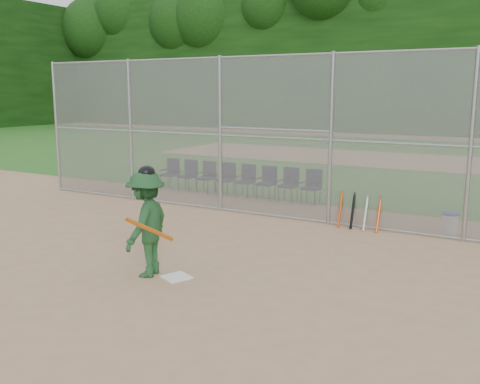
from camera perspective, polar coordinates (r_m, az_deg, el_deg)
The scene contains 17 objects.
ground at distance 9.12m, azimuth -7.85°, elevation -9.38°, with size 100.00×100.00×0.00m, color tan.
grass_strip at distance 25.52m, azimuth 17.40°, elevation 3.22°, with size 100.00×100.00×0.00m, color #2B681F.
dirt_patch_far at distance 25.52m, azimuth 17.40°, elevation 3.23°, with size 24.00×24.00×0.00m, color tan.
backstop_fence at distance 12.94m, azimuth 5.48°, elevation 6.02°, with size 16.09×0.09×4.00m.
treeline at distance 27.39m, azimuth 18.99°, elevation 15.15°, with size 81.00×60.00×11.00m.
home_plate at distance 9.25m, azimuth -6.81°, elevation -8.99°, with size 0.42×0.42×0.02m, color white.
batter_at_plate at distance 9.19m, azimuth -9.95°, elevation -3.28°, with size 1.09×1.38×1.91m.
water_cooler at distance 12.81m, azimuth 21.49°, elevation -3.04°, with size 0.37×0.37×0.47m.
spare_bats at distance 12.50m, azimuth 12.59°, elevation -2.04°, with size 0.96×0.36×0.84m.
chair_0 at distance 17.42m, azimuth -7.55°, elevation 1.92°, with size 0.54×0.52×0.96m, color black, non-canonical shape.
chair_1 at distance 17.01m, azimuth -5.66°, elevation 1.75°, with size 0.54×0.52×0.96m, color black, non-canonical shape.
chair_2 at distance 16.62m, azimuth -3.68°, elevation 1.57°, with size 0.54×0.52×0.96m, color black, non-canonical shape.
chair_3 at distance 16.26m, azimuth -1.62°, elevation 1.38°, with size 0.54×0.52×0.96m, color black, non-canonical shape.
chair_4 at distance 15.91m, azimuth 0.54°, elevation 1.18°, with size 0.54×0.52×0.96m, color black, non-canonical shape.
chair_5 at distance 15.59m, azimuth 2.80°, elevation 0.97°, with size 0.54×0.52×0.96m, color black, non-canonical shape.
chair_6 at distance 15.29m, azimuth 5.14°, elevation 0.75°, with size 0.54×0.52×0.96m, color black, non-canonical shape.
chair_7 at distance 15.02m, azimuth 7.57°, elevation 0.51°, with size 0.54×0.52×0.96m, color black, non-canonical shape.
Camera 1 is at (5.24, -6.78, 3.12)m, focal length 40.00 mm.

